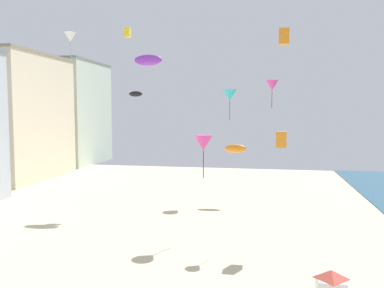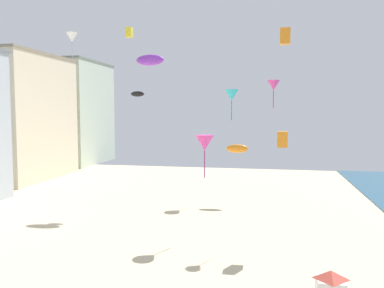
% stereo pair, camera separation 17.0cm
% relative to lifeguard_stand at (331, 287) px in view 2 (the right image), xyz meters
% --- Properties ---
extents(boardwalk_hotel_mid, '(12.92, 15.05, 16.58)m').
position_rel_lifeguard_stand_xyz_m(boardwalk_hotel_mid, '(-37.16, 31.40, 6.46)').
color(boardwalk_hotel_mid, beige).
rests_on(boardwalk_hotel_mid, ground).
extents(boardwalk_hotel_far, '(11.73, 14.25, 17.59)m').
position_rel_lifeguard_stand_xyz_m(boardwalk_hotel_far, '(-37.16, 47.82, 6.96)').
color(boardwalk_hotel_far, '#B7C6B2').
rests_on(boardwalk_hotel_far, ground).
extents(lifeguard_stand, '(1.10, 1.10, 2.55)m').
position_rel_lifeguard_stand_xyz_m(lifeguard_stand, '(0.00, 0.00, 0.00)').
color(lifeguard_stand, white).
rests_on(lifeguard_stand, ground).
extents(kite_white_delta, '(0.83, 0.83, 1.88)m').
position_rel_lifeguard_stand_xyz_m(kite_white_delta, '(-16.87, 10.97, 12.59)').
color(kite_white_delta, white).
extents(kite_orange_parafoil, '(2.17, 0.60, 0.84)m').
position_rel_lifeguard_stand_xyz_m(kite_orange_parafoil, '(-5.63, 23.05, 3.48)').
color(kite_orange_parafoil, orange).
extents(kite_orange_box, '(0.64, 0.64, 1.01)m').
position_rel_lifeguard_stand_xyz_m(kite_orange_box, '(-1.63, 10.28, 12.00)').
color(kite_orange_box, orange).
extents(kite_cyan_delta, '(1.44, 1.44, 3.28)m').
position_rel_lifeguard_stand_xyz_m(kite_cyan_delta, '(-6.51, 26.15, 8.91)').
color(kite_cyan_delta, '#2DB7CC').
extents(kite_magenta_delta, '(1.37, 1.37, 3.11)m').
position_rel_lifeguard_stand_xyz_m(kite_magenta_delta, '(-7.11, 11.73, 4.90)').
color(kite_magenta_delta, '#DB3D9E').
extents(kite_purple_parafoil, '(2.83, 0.79, 1.10)m').
position_rel_lifeguard_stand_xyz_m(kite_purple_parafoil, '(-14.34, 22.19, 12.29)').
color(kite_purple_parafoil, purple).
extents(kite_magenta_delta_2, '(0.92, 0.92, 2.08)m').
position_rel_lifeguard_stand_xyz_m(kite_magenta_delta_2, '(-2.28, 13.99, 9.11)').
color(kite_magenta_delta_2, '#DB3D9E').
extents(kite_black_parafoil, '(1.34, 0.37, 0.52)m').
position_rel_lifeguard_stand_xyz_m(kite_black_parafoil, '(-15.04, 20.29, 8.85)').
color(kite_black_parafoil, black).
extents(kite_yellow_box_2, '(0.60, 0.60, 0.94)m').
position_rel_lifeguard_stand_xyz_m(kite_yellow_box_2, '(-16.14, 21.17, 14.88)').
color(kite_yellow_box_2, yellow).
extents(kite_orange_box_2, '(0.68, 0.68, 1.07)m').
position_rel_lifeguard_stand_xyz_m(kite_orange_box_2, '(-1.66, 11.05, 5.27)').
color(kite_orange_box_2, orange).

